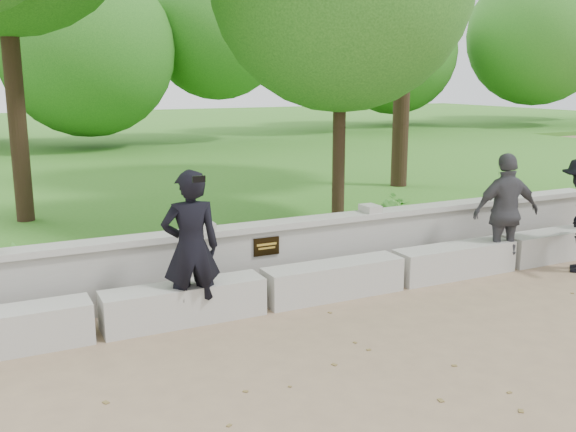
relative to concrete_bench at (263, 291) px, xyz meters
name	(u,v)px	position (x,y,z in m)	size (l,w,h in m)	color
ground	(342,370)	(0.00, -1.90, -0.22)	(80.00, 80.00, 0.00)	#917859
lawn	(93,171)	(0.00, 12.10, -0.10)	(40.00, 22.00, 0.25)	#31711C
concrete_bench	(263,291)	(0.00, 0.00, 0.00)	(11.90, 0.45, 0.45)	#ABA9A1
parapet_wall	(241,258)	(0.00, 0.70, 0.24)	(12.50, 0.35, 0.90)	#A19F98
man_main	(191,248)	(-0.93, -0.10, 0.68)	(0.71, 0.64, 1.80)	black
visitor_right	(506,213)	(3.81, -0.10, 0.64)	(1.09, 0.64, 1.74)	#414146
shrub_a	(17,265)	(-2.68, 1.40, 0.31)	(0.29, 0.20, 0.56)	#448E30
shrub_b	(390,219)	(2.88, 1.44, 0.33)	(0.34, 0.27, 0.62)	#448E30
shrub_c	(401,209)	(3.65, 2.21, 0.29)	(0.47, 0.41, 0.53)	#448E30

